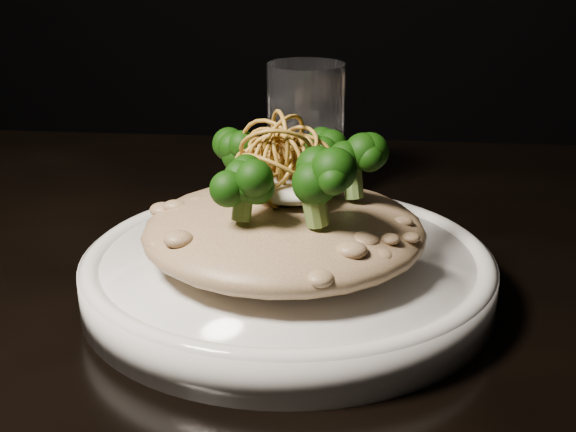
{
  "coord_description": "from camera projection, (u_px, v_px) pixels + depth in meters",
  "views": [
    {
      "loc": [
        0.14,
        -0.46,
        0.98
      ],
      "look_at": [
        0.1,
        0.01,
        0.81
      ],
      "focal_mm": 50.0,
      "sensor_mm": 36.0,
      "label": 1
    }
  ],
  "objects": [
    {
      "name": "table",
      "position": [
        150.0,
        401.0,
        0.56
      ],
      "size": [
        1.1,
        0.8,
        0.75
      ],
      "color": "black",
      "rests_on": "ground"
    },
    {
      "name": "plate",
      "position": [
        288.0,
        276.0,
        0.52
      ],
      "size": [
        0.26,
        0.26,
        0.03
      ],
      "primitive_type": "cylinder",
      "color": "white",
      "rests_on": "table"
    },
    {
      "name": "risotto",
      "position": [
        284.0,
        231.0,
        0.5
      ],
      "size": [
        0.18,
        0.18,
        0.04
      ],
      "primitive_type": "ellipsoid",
      "color": "brown",
      "rests_on": "plate"
    },
    {
      "name": "broccoli",
      "position": [
        288.0,
        169.0,
        0.49
      ],
      "size": [
        0.11,
        0.11,
        0.04
      ],
      "primitive_type": null,
      "color": "black",
      "rests_on": "risotto"
    },
    {
      "name": "cheese",
      "position": [
        293.0,
        187.0,
        0.5
      ],
      "size": [
        0.06,
        0.06,
        0.02
      ],
      "primitive_type": "ellipsoid",
      "color": "white",
      "rests_on": "risotto"
    },
    {
      "name": "shallots",
      "position": [
        282.0,
        150.0,
        0.49
      ],
      "size": [
        0.05,
        0.05,
        0.03
      ],
      "primitive_type": null,
      "color": "brown",
      "rests_on": "cheese"
    },
    {
      "name": "drinking_glass",
      "position": [
        306.0,
        131.0,
        0.69
      ],
      "size": [
        0.09,
        0.09,
        0.12
      ],
      "primitive_type": "cylinder",
      "rotation": [
        0.0,
        0.0,
        0.4
      ],
      "color": "white",
      "rests_on": "table"
    }
  ]
}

